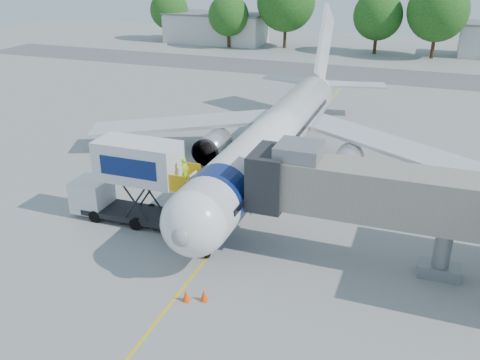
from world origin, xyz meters
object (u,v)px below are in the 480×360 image
(aircraft, at_px, (276,136))
(catering_hiloader, at_px, (131,182))
(ground_tug, at_px, (58,356))
(jet_bridge, at_px, (361,191))

(aircraft, relative_size, catering_hiloader, 4.44)
(catering_hiloader, xyz_separation_m, ground_tug, (3.96, -12.84, -2.01))
(aircraft, bearing_deg, ground_tug, -95.50)
(aircraft, xyz_separation_m, catering_hiloader, (-6.27, -11.12, -0.19))
(catering_hiloader, bearing_deg, jet_bridge, 0.01)
(aircraft, bearing_deg, catering_hiloader, -119.40)
(aircraft, xyz_separation_m, ground_tug, (-2.31, -23.96, -2.20))
(jet_bridge, relative_size, ground_tug, 3.63)
(jet_bridge, height_order, catering_hiloader, jet_bridge)
(aircraft, height_order, ground_tug, aircraft)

